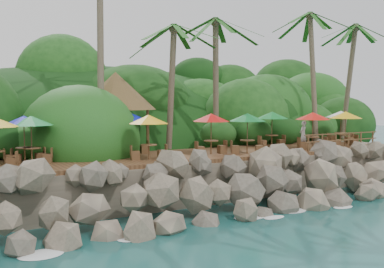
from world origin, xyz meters
TOP-DOWN VIEW (x-y plane):
  - ground at (0.00, 0.00)m, footprint 140.00×140.00m
  - land_base at (0.00, 16.00)m, footprint 32.00×25.20m
  - jungle_hill at (0.00, 23.50)m, footprint 44.80×28.00m
  - seawall at (0.00, 2.00)m, footprint 29.00×4.00m
  - terrace at (0.00, 6.00)m, footprint 26.00×5.00m
  - jungle_foliage at (0.00, 15.00)m, footprint 44.00×16.00m
  - foam_line at (0.00, 0.30)m, footprint 25.20×0.80m
  - palapa at (-2.99, 9.76)m, footprint 4.73×4.73m
  - dining_clusters at (-0.39, 5.69)m, footprint 25.66×5.26m
  - railing at (9.09, 3.65)m, footprint 6.10×0.10m
  - waiter at (7.69, 5.51)m, footprint 0.71×0.59m

SIDE VIEW (x-z plane):
  - ground at x=0.00m, z-range 0.00..0.00m
  - jungle_hill at x=0.00m, z-range -7.70..7.70m
  - jungle_foliage at x=0.00m, z-range -6.00..6.00m
  - foam_line at x=0.00m, z-range 0.00..0.06m
  - land_base at x=0.00m, z-range 0.00..2.10m
  - seawall at x=0.00m, z-range 0.00..2.30m
  - terrace at x=0.00m, z-range 2.10..2.30m
  - railing at x=9.09m, z-range 2.41..3.41m
  - waiter at x=7.69m, z-range 2.30..3.96m
  - dining_clusters at x=-0.39m, z-range 3.04..5.26m
  - palapa at x=-2.99m, z-range 3.49..8.09m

